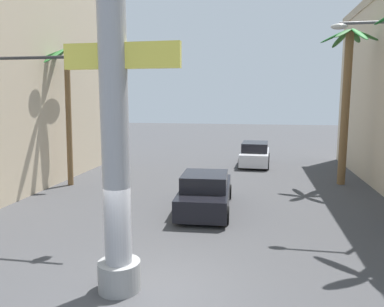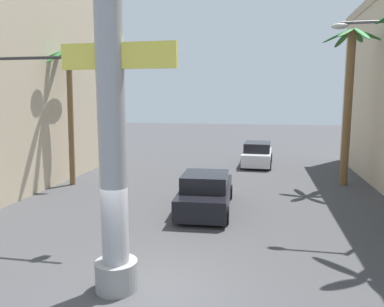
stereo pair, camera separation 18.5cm
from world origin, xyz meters
The scene contains 7 objects.
ground_plane centered at (0.00, 10.00, 0.00)m, with size 94.82×94.82×0.00m, color #424244.
neon_sign_pole centered at (-0.79, 0.00, 5.16)m, with size 3.00×1.01×10.53m.
traffic_light_mast centered at (-5.20, 3.19, 4.22)m, with size 5.89×0.32×5.89m.
car_lead centered at (0.33, 6.77, 0.70)m, with size 2.22×5.02×1.56m.
car_far centered at (2.24, 17.47, 0.74)m, with size 2.09×4.41×1.56m.
palm_tree_mid_left centered at (-7.18, 9.92, 4.90)m, with size 3.08×3.13×7.00m.
palm_tree_mid_right centered at (6.80, 12.50, 4.78)m, with size 2.94×2.77×8.00m.
Camera 2 is at (2.52, -7.91, 4.54)m, focal length 35.00 mm.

